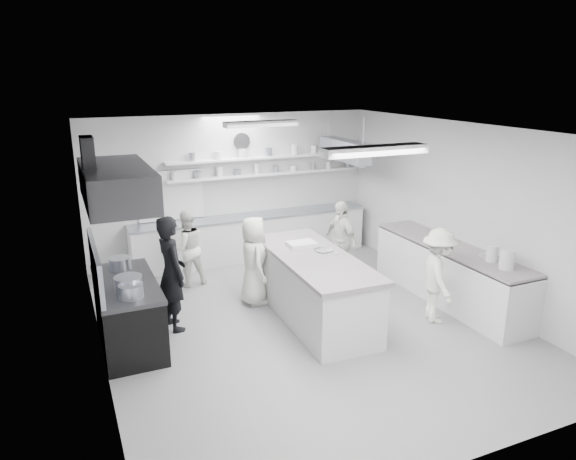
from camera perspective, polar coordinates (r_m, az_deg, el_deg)
name	(u,v)px	position (r m, az deg, el deg)	size (l,w,h in m)	color
floor	(304,323)	(8.53, 1.74, -9.90)	(6.00, 7.00, 0.02)	gray
ceiling	(306,129)	(7.68, 1.94, 10.74)	(6.00, 7.00, 0.02)	silver
wall_back	(233,187)	(11.14, -5.93, 4.58)	(6.00, 0.04, 3.00)	silver
wall_front	(468,330)	(5.25, 18.71, -10.13)	(6.00, 0.04, 3.00)	silver
wall_left	(94,258)	(7.27, -20.09, -2.82)	(0.04, 7.00, 3.00)	silver
wall_right	(463,211)	(9.61, 18.22, 1.92)	(0.04, 7.00, 3.00)	silver
stove	(129,315)	(8.05, -16.71, -8.69)	(0.80, 1.80, 0.90)	black
exhaust_hood	(116,184)	(7.47, -17.90, 4.66)	(0.85, 2.00, 0.50)	#343436
back_counter	(252,237)	(11.22, -3.85, -0.78)	(5.00, 0.60, 0.92)	silver
shelf_lower	(266,174)	(11.20, -2.34, 6.02)	(4.20, 0.26, 0.04)	silver
shelf_upper	(266,157)	(11.14, -2.36, 7.79)	(4.20, 0.26, 0.04)	silver
pass_through_window	(171,195)	(10.82, -12.46, 3.65)	(1.30, 0.04, 1.00)	black
wall_clock	(241,141)	(11.01, -5.01, 9.47)	(0.32, 0.32, 0.05)	silver
right_counter	(449,274)	(9.55, 16.88, -4.55)	(0.74, 3.30, 0.94)	silver
pot_rack	(344,150)	(10.80, 6.05, 8.51)	(0.30, 1.60, 0.40)	#9DA2AC
light_fixture_front	(375,150)	(6.13, 9.27, 8.43)	(1.30, 0.25, 0.10)	silver
light_fixture_rear	(261,124)	(9.34, -2.92, 11.30)	(1.30, 0.25, 0.10)	silver
prep_island	(314,289)	(8.47, 2.81, -6.29)	(1.02, 2.73, 1.00)	silver
stove_pot	(129,286)	(7.47, -16.69, -5.74)	(0.37, 0.37, 0.26)	#9DA2AC
cook_stove	(172,273)	(8.19, -12.37, -4.56)	(0.65, 0.43, 1.78)	black
cook_back	(187,248)	(9.87, -10.80, -1.91)	(0.70, 0.54, 1.43)	white
cook_island_left	(254,261)	(8.96, -3.69, -3.29)	(0.74, 0.48, 1.51)	white
cook_island_right	(341,241)	(10.01, 5.65, -1.14)	(0.89, 0.37, 1.53)	white
cook_right	(438,276)	(8.61, 15.80, -4.72)	(0.98, 0.56, 1.51)	white
bowl_island_a	(323,251)	(8.52, 3.81, -2.31)	(0.29, 0.29, 0.07)	#9DA2AC
bowl_island_b	(331,254)	(8.40, 4.65, -2.62)	(0.22, 0.22, 0.07)	silver
bowl_right	(487,257)	(9.04, 20.53, -2.72)	(0.22, 0.22, 0.05)	silver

